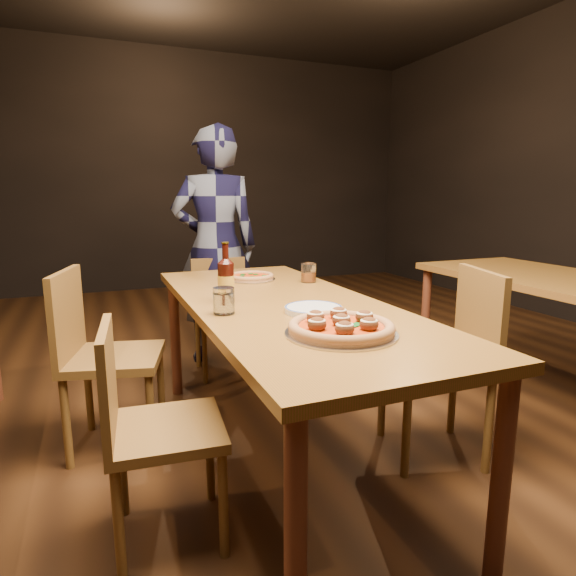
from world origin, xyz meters
name	(u,v)px	position (x,y,z in m)	size (l,w,h in m)	color
ground	(284,457)	(0.00, 0.00, 0.00)	(9.00, 9.00, 0.00)	black
room_shell	(283,30)	(0.00, 0.00, 1.86)	(9.00, 9.00, 9.00)	black
table_main	(284,317)	(0.00, 0.00, 0.68)	(0.80, 2.00, 0.75)	brown
chair_main_nw	(167,428)	(-0.57, -0.33, 0.42)	(0.39, 0.39, 0.83)	brown
chair_main_sw	(114,356)	(-0.71, 0.41, 0.46)	(0.43, 0.43, 0.91)	brown
chair_main_e	(435,360)	(0.66, -0.22, 0.46)	(0.43, 0.43, 0.92)	brown
chair_end	(224,315)	(0.03, 1.19, 0.41)	(0.38, 0.38, 0.81)	brown
pizza_meatball	(341,327)	(-0.01, -0.54, 0.78)	(0.38, 0.38, 0.07)	#B7B7BF
pizza_margherita	(251,277)	(0.04, 0.58, 0.77)	(0.27, 0.27, 0.04)	#B7B7BF
plate_stack	(313,309)	(0.04, -0.22, 0.76)	(0.23, 0.23, 0.02)	white
beer_bottle	(226,281)	(-0.23, 0.09, 0.84)	(0.07, 0.07, 0.26)	black
water_glass	(224,301)	(-0.30, -0.12, 0.80)	(0.08, 0.08, 0.11)	white
amber_glass	(309,273)	(0.30, 0.40, 0.80)	(0.08, 0.08, 0.10)	#A85113
diner	(216,247)	(0.06, 1.48, 0.84)	(0.62, 0.40, 1.69)	black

